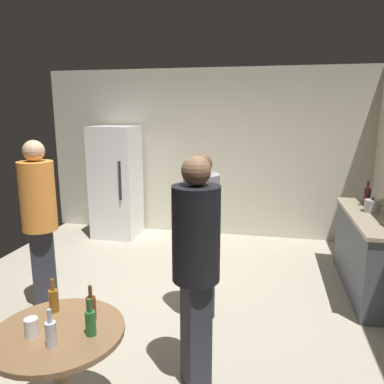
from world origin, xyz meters
name	(u,v)px	position (x,y,z in m)	size (l,w,h in m)	color
ground_plane	(160,314)	(0.00, 0.00, -0.05)	(5.20, 5.20, 0.10)	#B2A893
wall_back	(204,154)	(0.00, 2.63, 1.35)	(5.32, 0.06, 2.70)	beige
refrigerator	(116,182)	(-1.38, 2.20, 0.90)	(0.70, 0.68, 1.80)	white
kitchen_counter	(375,253)	(2.28, 0.93, 0.45)	(0.64, 1.69, 0.90)	#4C515B
kettle	(372,206)	(2.23, 1.07, 0.97)	(0.24, 0.17, 0.18)	#B2B2B7
wine_bottle_on_counter	(367,196)	(2.24, 1.37, 1.02)	(0.08, 0.08, 0.31)	#3F141E
foreground_table	(59,346)	(-0.16, -1.60, 0.63)	(0.80, 0.80, 0.73)	olive
beer_bottle_amber	(54,300)	(-0.30, -1.40, 0.82)	(0.06, 0.06, 0.23)	#8C5919
beer_bottle_brown	(91,307)	(-0.01, -1.44, 0.82)	(0.06, 0.06, 0.23)	#593314
beer_bottle_green	(91,322)	(0.06, -1.60, 0.82)	(0.06, 0.06, 0.23)	#26662D
beer_bottle_clear	(51,333)	(-0.10, -1.75, 0.82)	(0.06, 0.06, 0.23)	silver
plastic_cup_white	(32,327)	(-0.28, -1.68, 0.79)	(0.08, 0.08, 0.11)	white
person_in_orange_shirt	(39,213)	(-1.17, -0.22, 1.04)	(0.46, 0.46, 1.77)	#2D2D38
person_in_gray_shirt	(201,226)	(0.45, -0.07, 0.97)	(0.43, 0.43, 1.66)	#2D2D38
person_in_black_shirt	(196,258)	(0.58, -0.99, 1.03)	(0.47, 0.47, 1.75)	#2D2D38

